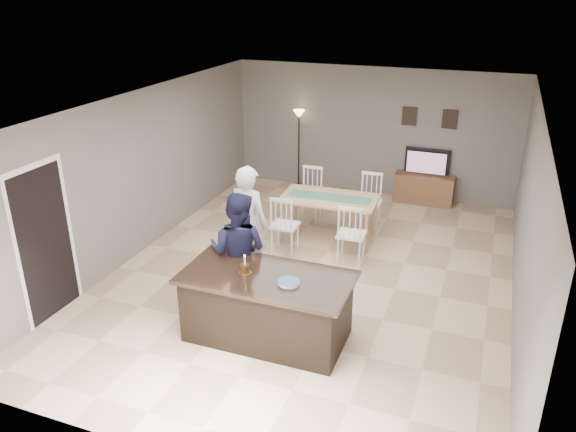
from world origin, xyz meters
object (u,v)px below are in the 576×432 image
at_px(plate_stack, 289,282).
at_px(woman, 249,224).
at_px(man, 238,252).
at_px(dining_table, 329,204).
at_px(birthday_cake, 245,268).
at_px(floor_lamp, 299,128).
at_px(tv_console, 424,189).
at_px(television, 427,162).
at_px(kitchen_island, 267,306).

bearing_deg(plate_stack, woman, 129.56).
relative_size(man, dining_table, 0.89).
relative_size(birthday_cake, floor_lamp, 0.14).
xyz_separation_m(man, dining_table, (0.51, 2.65, -0.21)).
height_order(tv_console, birthday_cake, birthday_cake).
relative_size(television, dining_table, 0.47).
bearing_deg(floor_lamp, birthday_cake, -77.10).
height_order(tv_console, man, man).
bearing_deg(man, tv_console, -113.08).
relative_size(dining_table, floor_lamp, 1.12).
height_order(man, plate_stack, man).
distance_m(woman, man, 0.83).
height_order(kitchen_island, tv_console, kitchen_island).
xyz_separation_m(tv_console, dining_table, (-1.34, -2.37, 0.35)).
bearing_deg(birthday_cake, kitchen_island, 3.38).
bearing_deg(birthday_cake, floor_lamp, 102.90).
bearing_deg(plate_stack, tv_console, 81.29).
height_order(tv_console, floor_lamp, floor_lamp).
xyz_separation_m(plate_stack, dining_table, (-0.48, 3.29, -0.27)).
bearing_deg(woman, tv_console, -105.54).
relative_size(woman, man, 1.06).
bearing_deg(tv_console, floor_lamp, 179.59).
height_order(television, plate_stack, television).
relative_size(tv_console, television, 1.31).
xyz_separation_m(kitchen_island, dining_table, (-0.14, 3.20, 0.20)).
distance_m(kitchen_island, tv_console, 5.70).
distance_m(television, dining_table, 2.80).
distance_m(television, plate_stack, 5.80).
xyz_separation_m(television, plate_stack, (-0.87, -5.73, 0.06)).
xyz_separation_m(kitchen_island, man, (-0.65, 0.55, 0.41)).
height_order(kitchen_island, floor_lamp, floor_lamp).
xyz_separation_m(television, dining_table, (-1.34, -2.44, -0.21)).
height_order(plate_stack, dining_table, dining_table).
bearing_deg(dining_table, woman, -113.23).
height_order(birthday_cake, floor_lamp, floor_lamp).
xyz_separation_m(tv_console, plate_stack, (-0.87, -5.66, 0.62)).
height_order(man, birthday_cake, man).
bearing_deg(man, floor_lamp, -82.49).
distance_m(man, plate_stack, 1.18).
bearing_deg(man, dining_table, -103.73).
bearing_deg(kitchen_island, man, 139.98).
distance_m(kitchen_island, man, 0.95).
height_order(kitchen_island, birthday_cake, birthday_cake).
height_order(woman, plate_stack, woman).
xyz_separation_m(kitchen_island, tv_console, (1.20, 5.57, -0.15)).
relative_size(woman, dining_table, 0.95).
distance_m(woman, plate_stack, 1.87).
bearing_deg(dining_table, tv_console, 58.46).
distance_m(television, floor_lamp, 2.81).
height_order(kitchen_island, dining_table, dining_table).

